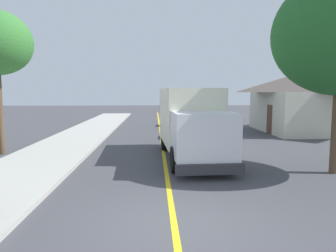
{
  "coord_description": "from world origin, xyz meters",
  "views": [
    {
      "loc": [
        -0.44,
        -6.87,
        3.07
      ],
      "look_at": [
        0.21,
        7.85,
        1.4
      ],
      "focal_mm": 32.88,
      "sensor_mm": 36.0,
      "label": 1
    }
  ],
  "objects_px": {
    "box_truck": "(191,120)",
    "parked_car_mid": "(183,117)",
    "parked_car_near": "(194,126)",
    "house_across_street": "(319,98)"
  },
  "relations": [
    {
      "from": "box_truck",
      "to": "parked_car_near",
      "type": "distance_m",
      "value": 6.03
    },
    {
      "from": "box_truck",
      "to": "house_across_street",
      "type": "relative_size",
      "value": 0.81
    },
    {
      "from": "parked_car_near",
      "to": "parked_car_mid",
      "type": "height_order",
      "value": "same"
    },
    {
      "from": "box_truck",
      "to": "house_across_street",
      "type": "height_order",
      "value": "house_across_street"
    },
    {
      "from": "box_truck",
      "to": "parked_car_mid",
      "type": "distance_m",
      "value": 12.98
    },
    {
      "from": "parked_car_near",
      "to": "house_across_street",
      "type": "height_order",
      "value": "house_across_street"
    },
    {
      "from": "box_truck",
      "to": "parked_car_near",
      "type": "bearing_deg",
      "value": 80.91
    },
    {
      "from": "box_truck",
      "to": "parked_car_mid",
      "type": "bearing_deg",
      "value": 86.36
    },
    {
      "from": "box_truck",
      "to": "parked_car_near",
      "type": "relative_size",
      "value": 1.64
    },
    {
      "from": "parked_car_near",
      "to": "house_across_street",
      "type": "xyz_separation_m",
      "value": [
        9.79,
        2.83,
        1.76
      ]
    }
  ]
}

